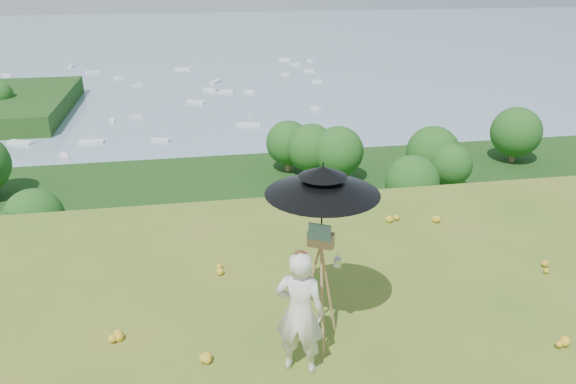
{
  "coord_description": "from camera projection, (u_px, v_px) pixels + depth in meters",
  "views": [
    {
      "loc": [
        -2.53,
        -3.63,
        4.56
      ],
      "look_at": [
        -1.04,
        4.7,
        1.05
      ],
      "focal_mm": 35.0,
      "sensor_mm": 36.0,
      "label": 1
    }
  ],
  "objects": [
    {
      "name": "field_easel",
      "position": [
        320.0,
        283.0,
        6.96
      ],
      "size": [
        0.87,
        0.87,
        1.69
      ],
      "primitive_type": null,
      "rotation": [
        0.0,
        0.0,
        -0.51
      ],
      "color": "#A56845",
      "rests_on": "ground"
    },
    {
      "name": "harbor_town",
      "position": [
        213.0,
        202.0,
        84.96
      ],
      "size": [
        110.0,
        22.0,
        5.0
      ],
      "primitive_type": null,
      "color": "beige",
      "rests_on": "shoreline_tier"
    },
    {
      "name": "moored_boats",
      "position": [
        155.0,
        102.0,
        162.72
      ],
      "size": [
        140.0,
        140.0,
        0.7
      ],
      "primitive_type": null,
      "color": "white",
      "rests_on": "bay_water"
    },
    {
      "name": "painter",
      "position": [
        300.0,
        312.0,
        6.47
      ],
      "size": [
        0.69,
        0.59,
        1.6
      ],
      "primitive_type": "imported",
      "rotation": [
        0.0,
        0.0,
        2.72
      ],
      "color": "silver",
      "rests_on": "ground"
    },
    {
      "name": "bay_water",
      "position": [
        193.0,
        58.0,
        236.7
      ],
      "size": [
        700.0,
        700.0,
        0.0
      ],
      "primitive_type": "plane",
      "color": "#748FA5",
      "rests_on": "ground"
    },
    {
      "name": "sun_umbrella",
      "position": [
        322.0,
        204.0,
        6.58
      ],
      "size": [
        1.8,
        1.8,
        1.04
      ],
      "primitive_type": null,
      "rotation": [
        0.0,
        0.0,
        -0.43
      ],
      "color": "black",
      "rests_on": "field_easel"
    },
    {
      "name": "slope_trees",
      "position": [
        232.0,
        235.0,
        43.03
      ],
      "size": [
        110.0,
        50.0,
        6.0
      ],
      "primitive_type": null,
      "color": "#1B5118",
      "rests_on": "forest_slope"
    },
    {
      "name": "forest_slope",
      "position": [
        238.0,
        380.0,
        48.4
      ],
      "size": [
        140.0,
        56.0,
        22.0
      ],
      "primitive_type": "cube",
      "color": "#0F3A11",
      "rests_on": "bay_water"
    },
    {
      "name": "painter_cap",
      "position": [
        300.0,
        255.0,
        6.18
      ],
      "size": [
        0.27,
        0.29,
        0.1
      ],
      "primitive_type": null,
      "rotation": [
        0.0,
        0.0,
        -0.47
      ],
      "color": "#C86F6E",
      "rests_on": "painter"
    },
    {
      "name": "shoreline_tier",
      "position": [
        216.0,
        241.0,
        87.46
      ],
      "size": [
        170.0,
        28.0,
        8.0
      ],
      "primitive_type": "cube",
      "color": "slate",
      "rests_on": "bay_water"
    }
  ]
}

